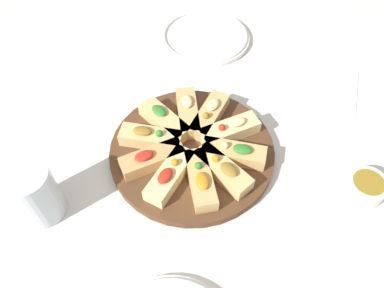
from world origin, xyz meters
name	(u,v)px	position (x,y,z in m)	size (l,w,h in m)	color
ground_plane	(192,154)	(0.00, 0.00, 0.00)	(3.00, 3.00, 0.00)	silver
serving_board	(192,151)	(0.00, 0.00, 0.01)	(0.30, 0.30, 0.02)	#51331E
focaccia_slice_0	(151,137)	(-0.01, 0.08, 0.03)	(0.05, 0.12, 0.04)	#DBB775
focaccia_slice_1	(152,159)	(-0.05, 0.06, 0.03)	(0.10, 0.11, 0.03)	tan
focaccia_slice_2	(170,175)	(-0.07, 0.02, 0.03)	(0.12, 0.06, 0.04)	#E5C689
focaccia_slice_3	(200,179)	(-0.07, -0.03, 0.03)	(0.12, 0.08, 0.04)	tan
focaccia_slice_4	(223,170)	(-0.04, -0.07, 0.03)	(0.09, 0.12, 0.04)	#DBB775
focaccia_slice_5	(234,151)	(0.00, -0.08, 0.03)	(0.04, 0.11, 0.04)	tan
focaccia_slice_6	(230,130)	(0.05, -0.06, 0.03)	(0.10, 0.11, 0.04)	#E5C689
focaccia_slice_7	(210,115)	(0.08, -0.01, 0.03)	(0.12, 0.06, 0.04)	tan
focaccia_slice_8	(188,112)	(0.07, 0.03, 0.03)	(0.12, 0.08, 0.03)	tan
focaccia_slice_9	(164,120)	(0.04, 0.07, 0.03)	(0.09, 0.12, 0.03)	#DBB775
plate_right	(205,37)	(0.34, 0.06, 0.01)	(0.22, 0.22, 0.02)	white
water_glass	(35,194)	(-0.18, 0.21, 0.05)	(0.07, 0.07, 0.11)	silver
napkin_stack	(328,89)	(0.24, -0.23, 0.00)	(0.14, 0.12, 0.00)	white
dipping_bowl	(366,189)	(0.00, -0.31, 0.02)	(0.07, 0.07, 0.03)	silver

